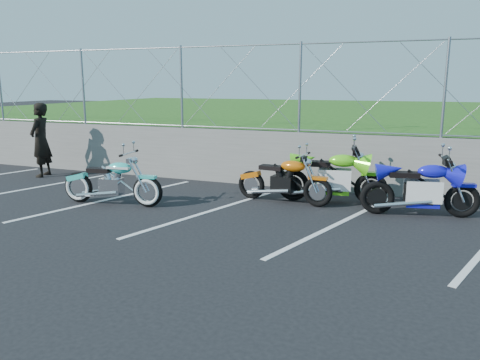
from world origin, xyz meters
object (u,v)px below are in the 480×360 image
at_px(naked_orange, 285,182).
at_px(sportbike_green, 333,179).
at_px(person_standing, 41,140).
at_px(sportbike_blue, 421,191).
at_px(cruiser_turquoise, 113,184).

bearing_deg(naked_orange, sportbike_green, 28.09).
xyz_separation_m(sportbike_green, person_standing, (-7.58, 0.00, 0.46)).
relative_size(sportbike_blue, person_standing, 1.10).
bearing_deg(sportbike_green, sportbike_blue, -21.50).
relative_size(naked_orange, sportbike_blue, 0.98).
relative_size(cruiser_turquoise, sportbike_blue, 1.03).
xyz_separation_m(cruiser_turquoise, sportbike_blue, (5.75, 1.38, 0.04)).
bearing_deg(sportbike_green, person_standing, 171.38).
xyz_separation_m(cruiser_turquoise, naked_orange, (3.16, 1.39, 0.01)).
xyz_separation_m(sportbike_green, sportbike_blue, (1.68, -0.38, -0.02)).
distance_m(sportbike_blue, person_standing, 9.28).
height_order(naked_orange, person_standing, person_standing).
bearing_deg(cruiser_turquoise, naked_orange, 16.81).
bearing_deg(sportbike_blue, person_standing, 165.83).
height_order(naked_orange, sportbike_blue, sportbike_blue).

